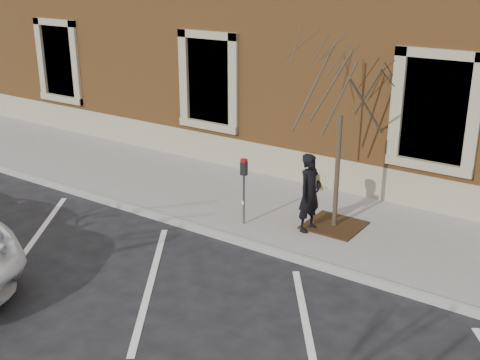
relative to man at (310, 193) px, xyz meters
The scene contains 9 objects.
ground 2.01m from the man, 142.42° to the right, with size 120.00×120.00×0.00m, color #28282B.
sidewalk_near 1.79m from the man, 154.08° to the left, with size 40.00×3.50×0.15m, color #A19C97.
curb_near 2.00m from the man, 141.16° to the right, with size 40.00×0.12×0.15m, color #9E9E99.
parking_stripes 3.69m from the man, 113.07° to the right, with size 28.00×4.40×0.01m, color silver, non-canonical shape.
building_civic 7.45m from the man, 101.81° to the left, with size 40.00×8.62×8.00m.
man is the anchor object (origin of this frame).
parking_meter 1.38m from the man, 158.78° to the right, with size 0.13×0.10×1.44m.
tree_grate 1.00m from the man, 53.89° to the left, with size 1.14×1.14×0.03m, color #3F2914.
sapling 2.29m from the man, 53.89° to the left, with size 2.60×2.60×4.33m.
Camera 1 is at (6.67, -9.05, 5.37)m, focal length 45.00 mm.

